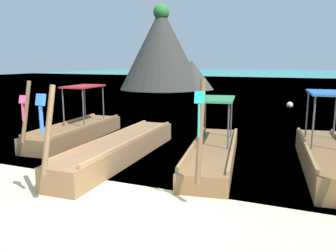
{
  "coord_description": "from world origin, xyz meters",
  "views": [
    {
      "loc": [
        3.75,
        -5.79,
        2.97
      ],
      "look_at": [
        0.0,
        3.2,
        1.11
      ],
      "focal_mm": 36.55,
      "sensor_mm": 36.0,
      "label": 1
    }
  ],
  "objects_px": {
    "longtail_boat_blue_ribbon": "(121,149)",
    "longtail_boat_pink_ribbon": "(76,131)",
    "longtail_boat_orange_ribbon": "(326,157)",
    "karst_rock": "(164,51)",
    "mooring_buoy_near": "(290,105)",
    "longtail_boat_turquoise_ribbon": "(213,152)"
  },
  "relations": [
    {
      "from": "longtail_boat_turquoise_ribbon",
      "to": "mooring_buoy_near",
      "type": "relative_size",
      "value": 15.33
    },
    {
      "from": "longtail_boat_blue_ribbon",
      "to": "karst_rock",
      "type": "bearing_deg",
      "value": 110.45
    },
    {
      "from": "longtail_boat_pink_ribbon",
      "to": "karst_rock",
      "type": "xyz_separation_m",
      "value": [
        -6.39,
        23.31,
        3.67
      ]
    },
    {
      "from": "longtail_boat_blue_ribbon",
      "to": "longtail_boat_turquoise_ribbon",
      "type": "height_order",
      "value": "longtail_boat_turquoise_ribbon"
    },
    {
      "from": "longtail_boat_turquoise_ribbon",
      "to": "longtail_boat_orange_ribbon",
      "type": "height_order",
      "value": "longtail_boat_orange_ribbon"
    },
    {
      "from": "karst_rock",
      "to": "longtail_boat_blue_ribbon",
      "type": "bearing_deg",
      "value": -69.55
    },
    {
      "from": "longtail_boat_orange_ribbon",
      "to": "karst_rock",
      "type": "xyz_separation_m",
      "value": [
        -15.03,
        23.74,
        3.63
      ]
    },
    {
      "from": "longtail_boat_blue_ribbon",
      "to": "mooring_buoy_near",
      "type": "xyz_separation_m",
      "value": [
        4.02,
        14.34,
        -0.13
      ]
    },
    {
      "from": "longtail_boat_blue_ribbon",
      "to": "longtail_boat_pink_ribbon",
      "type": "bearing_deg",
      "value": 150.08
    },
    {
      "from": "longtail_boat_blue_ribbon",
      "to": "longtail_boat_orange_ribbon",
      "type": "relative_size",
      "value": 1.17
    },
    {
      "from": "longtail_boat_orange_ribbon",
      "to": "mooring_buoy_near",
      "type": "bearing_deg",
      "value": 97.33
    },
    {
      "from": "longtail_boat_turquoise_ribbon",
      "to": "karst_rock",
      "type": "xyz_separation_m",
      "value": [
        -11.98,
        24.16,
        3.7
      ]
    },
    {
      "from": "longtail_boat_orange_ribbon",
      "to": "longtail_boat_turquoise_ribbon",
      "type": "bearing_deg",
      "value": -172.12
    },
    {
      "from": "longtail_boat_pink_ribbon",
      "to": "longtail_boat_orange_ribbon",
      "type": "distance_m",
      "value": 8.65
    },
    {
      "from": "longtail_boat_pink_ribbon",
      "to": "longtail_boat_blue_ribbon",
      "type": "height_order",
      "value": "longtail_boat_blue_ribbon"
    },
    {
      "from": "longtail_boat_blue_ribbon",
      "to": "karst_rock",
      "type": "relative_size",
      "value": 0.68
    },
    {
      "from": "longtail_boat_blue_ribbon",
      "to": "karst_rock",
      "type": "distance_m",
      "value": 26.93
    },
    {
      "from": "longtail_boat_turquoise_ribbon",
      "to": "mooring_buoy_near",
      "type": "bearing_deg",
      "value": 84.23
    },
    {
      "from": "longtail_boat_blue_ribbon",
      "to": "longtail_boat_orange_ribbon",
      "type": "xyz_separation_m",
      "value": [
        5.7,
        1.25,
        0.05
      ]
    },
    {
      "from": "mooring_buoy_near",
      "to": "longtail_boat_orange_ribbon",
      "type": "bearing_deg",
      "value": -82.67
    },
    {
      "from": "longtail_boat_orange_ribbon",
      "to": "karst_rock",
      "type": "bearing_deg",
      "value": 122.33
    },
    {
      "from": "longtail_boat_pink_ribbon",
      "to": "longtail_boat_turquoise_ribbon",
      "type": "xyz_separation_m",
      "value": [
        5.59,
        -0.86,
        -0.03
      ]
    }
  ]
}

